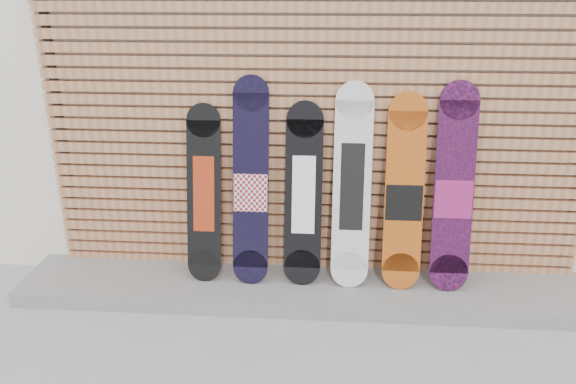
% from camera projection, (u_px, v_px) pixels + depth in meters
% --- Properties ---
extents(ground, '(80.00, 80.00, 0.00)m').
position_uv_depth(ground, '(330.00, 349.00, 3.83)').
color(ground, gray).
rests_on(ground, ground).
extents(building, '(12.00, 5.00, 3.60)m').
position_uv_depth(building, '(379.00, 31.00, 6.41)').
color(building, silver).
rests_on(building, ground).
extents(concrete_step, '(4.60, 0.70, 0.12)m').
position_uv_depth(concrete_step, '(311.00, 289.00, 4.45)').
color(concrete_step, slate).
rests_on(concrete_step, ground).
extents(slat_wall, '(4.26, 0.08, 2.29)m').
position_uv_depth(slat_wall, '(315.00, 139.00, 4.31)').
color(slat_wall, '#A56944').
rests_on(slat_wall, ground).
extents(snowboard_0, '(0.26, 0.32, 1.37)m').
position_uv_depth(snowboard_0, '(204.00, 194.00, 4.34)').
color(snowboard_0, black).
rests_on(snowboard_0, concrete_step).
extents(snowboard_1, '(0.27, 0.34, 1.59)m').
position_uv_depth(snowboard_1, '(251.00, 184.00, 4.27)').
color(snowboard_1, black).
rests_on(snowboard_1, concrete_step).
extents(snowboard_2, '(0.28, 0.32, 1.40)m').
position_uv_depth(snowboard_2, '(304.00, 195.00, 4.28)').
color(snowboard_2, black).
rests_on(snowboard_2, concrete_step).
extents(snowboard_3, '(0.29, 0.33, 1.55)m').
position_uv_depth(snowboard_3, '(352.00, 187.00, 4.23)').
color(snowboard_3, silver).
rests_on(snowboard_3, concrete_step).
extents(snowboard_4, '(0.29, 0.33, 1.48)m').
position_uv_depth(snowboard_4, '(404.00, 194.00, 4.21)').
color(snowboard_4, '#AD4C12').
rests_on(snowboard_4, concrete_step).
extents(snowboard_5, '(0.29, 0.33, 1.57)m').
position_uv_depth(snowboard_5, '(454.00, 190.00, 4.17)').
color(snowboard_5, black).
rests_on(snowboard_5, concrete_step).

